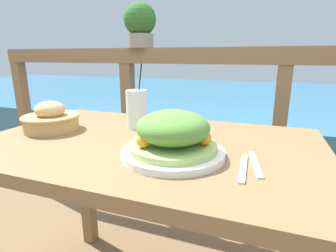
# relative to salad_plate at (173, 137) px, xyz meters

# --- Properties ---
(patio_table) EXTENTS (1.15, 0.72, 0.76)m
(patio_table) POSITION_rel_salad_plate_xyz_m (-0.13, 0.10, -0.17)
(patio_table) COLOR olive
(patio_table) RESTS_ON ground_plane
(railing_fence) EXTENTS (2.80, 0.08, 1.09)m
(railing_fence) POSITION_rel_salad_plate_xyz_m (-0.13, 0.81, -0.04)
(railing_fence) COLOR brown
(railing_fence) RESTS_ON ground_plane
(sea_backdrop) EXTENTS (12.00, 4.00, 0.51)m
(sea_backdrop) POSITION_rel_salad_plate_xyz_m (-0.13, 3.31, -0.57)
(sea_backdrop) COLOR teal
(sea_backdrop) RESTS_ON ground_plane
(salad_plate) EXTENTS (0.30, 0.30, 0.13)m
(salad_plate) POSITION_rel_salad_plate_xyz_m (0.00, 0.00, 0.00)
(salad_plate) COLOR white
(salad_plate) RESTS_ON patio_table
(drink_glass) EXTENTS (0.08, 0.08, 0.25)m
(drink_glass) POSITION_rel_salad_plate_xyz_m (-0.24, 0.24, 0.02)
(drink_glass) COLOR silver
(drink_glass) RESTS_ON patio_table
(bread_basket) EXTENTS (0.21, 0.21, 0.11)m
(bread_basket) POSITION_rel_salad_plate_xyz_m (-0.53, 0.10, -0.01)
(bread_basket) COLOR tan
(bread_basket) RESTS_ON patio_table
(potted_plant) EXTENTS (0.19, 0.19, 0.26)m
(potted_plant) POSITION_rel_salad_plate_xyz_m (-0.49, 0.81, 0.40)
(potted_plant) COLOR gray
(potted_plant) RESTS_ON railing_fence
(fork) EXTENTS (0.05, 0.18, 0.00)m
(fork) POSITION_rel_salad_plate_xyz_m (0.23, 0.02, -0.06)
(fork) COLOR silver
(fork) RESTS_ON patio_table
(knife) EXTENTS (0.02, 0.18, 0.00)m
(knife) POSITION_rel_salad_plate_xyz_m (0.20, -0.02, -0.06)
(knife) COLOR silver
(knife) RESTS_ON patio_table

